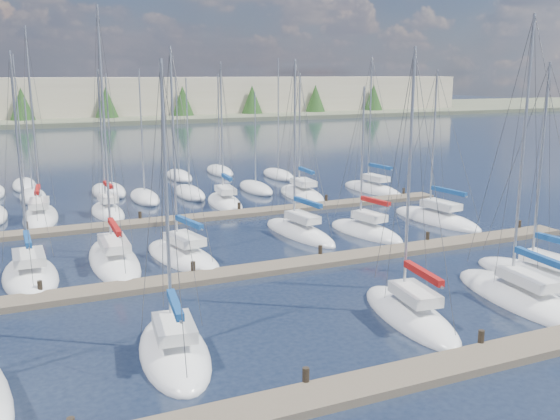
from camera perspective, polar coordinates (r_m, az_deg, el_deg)
name	(u,v)px	position (r m, az deg, el deg)	size (l,w,h in m)	color
ground	(122,167)	(77.27, -14.21, 3.81)	(400.00, 400.00, 0.00)	#1D273A
dock_near	(413,375)	(24.40, 12.05, -14.51)	(44.00, 1.93, 1.10)	#6B5E4C
dock_mid	(265,269)	(35.73, -1.34, -5.40)	(44.00, 1.93, 1.10)	#6B5E4C
dock_far	(195,218)	(48.47, -7.81, -0.72)	(44.00, 1.93, 1.10)	#6B5E4C
sailboat_h	(30,276)	(37.06, -21.87, -5.62)	(2.95, 7.68, 12.97)	white
sailboat_c	(174,352)	(25.93, -9.65, -12.65)	(3.63, 7.59, 12.37)	white
sailboat_k	(299,232)	(43.60, 1.78, -2.05)	(3.10, 8.51, 12.74)	white
sailboat_r	(372,189)	(60.34, 8.45, 1.89)	(3.31, 8.35, 13.36)	white
sailboat_d	(410,315)	(29.72, 11.79, -9.38)	(3.47, 8.11, 12.96)	white
sailboat_j	(183,256)	(38.45, -8.90, -4.21)	(4.23, 8.31, 13.37)	white
sailboat_i	(114,260)	(38.47, -14.94, -4.47)	(3.06, 9.76, 15.56)	white
sailboat_q	(302,194)	(57.35, 2.02, 1.46)	(3.42, 8.29, 11.82)	white
sailboat_o	(108,212)	(51.81, -15.48, -0.16)	(2.61, 6.40, 12.12)	white
sailboat_p	(225,202)	(53.84, -5.07, 0.70)	(3.22, 7.65, 12.76)	white
sailboat_e	(522,298)	(33.43, 21.21, -7.50)	(3.73, 9.47, 14.53)	white
sailboat_l	(366,232)	(44.23, 7.84, -1.97)	(3.47, 7.31, 10.95)	white
sailboat_f	(542,279)	(36.80, 22.83, -5.83)	(3.30, 8.83, 12.39)	white
sailboat_m	(436,219)	(49.08, 14.10, -0.80)	(3.66, 8.92, 12.09)	white
sailboat_n	(40,217)	(51.68, -21.05, -0.58)	(3.44, 8.75, 15.27)	white
distant_boats	(108,190)	(60.71, -15.49, 1.74)	(36.93, 20.75, 13.30)	#9EA0A5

